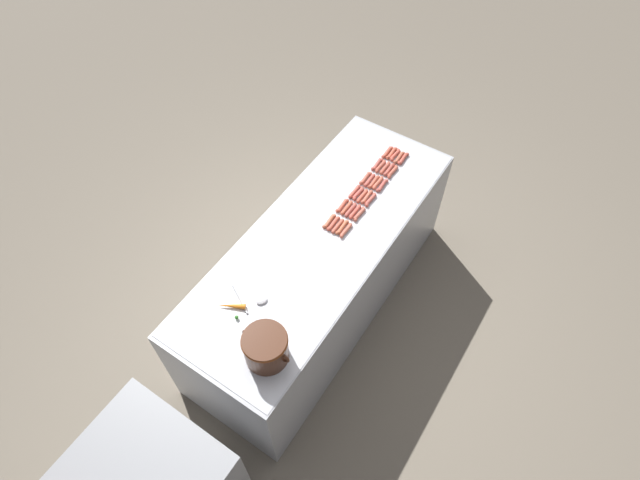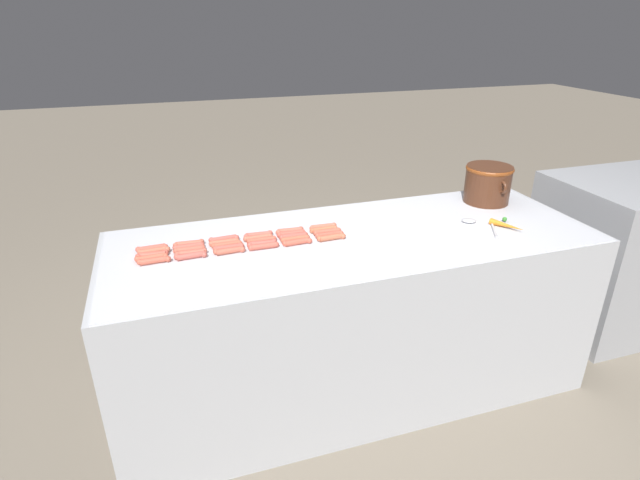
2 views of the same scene
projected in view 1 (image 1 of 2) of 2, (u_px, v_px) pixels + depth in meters
The scene contains 35 objects.
ground_plane at pixel (320, 302), 4.08m from camera, with size 20.00×20.00×0.00m, color #756B5B.
griddle_counter at pixel (320, 272), 3.73m from camera, with size 0.85×2.30×0.87m.
hot_dog_0 at pixel (403, 159), 3.79m from camera, with size 0.03×0.14×0.03m.
hot_dog_1 at pixel (393, 172), 3.71m from camera, with size 0.03×0.14×0.03m.
hot_dog_2 at pixel (382, 185), 3.63m from camera, with size 0.03×0.14×0.03m.
hot_dog_3 at pixel (371, 200), 3.55m from camera, with size 0.03×0.14×0.03m.
hot_dog_4 at pixel (359, 214), 3.47m from camera, with size 0.03×0.14×0.03m.
hot_dog_5 at pixel (346, 230), 3.39m from camera, with size 0.03×0.14×0.03m.
hot_dog_6 at pixel (399, 158), 3.79m from camera, with size 0.03×0.14×0.03m.
hot_dog_7 at pixel (389, 170), 3.72m from camera, with size 0.03×0.14×0.03m.
hot_dog_8 at pixel (378, 183), 3.64m from camera, with size 0.03×0.14×0.03m.
hot_dog_9 at pixel (367, 197), 3.57m from camera, with size 0.03×0.14×0.03m.
hot_dog_10 at pixel (355, 212), 3.49m from camera, with size 0.03×0.14×0.03m.
hot_dog_11 at pixel (342, 227), 3.41m from camera, with size 0.03×0.14×0.03m.
hot_dog_12 at pixel (395, 155), 3.81m from camera, with size 0.03×0.14×0.03m.
hot_dog_13 at pixel (385, 168), 3.73m from camera, with size 0.03×0.14×0.03m.
hot_dog_14 at pixel (374, 182), 3.65m from camera, with size 0.03×0.14×0.03m.
hot_dog_15 at pixel (362, 196), 3.57m from camera, with size 0.03×0.14×0.03m.
hot_dog_16 at pixel (351, 210), 3.50m from camera, with size 0.03×0.14×0.03m.
hot_dog_17 at pixel (338, 226), 3.41m from camera, with size 0.03×0.14×0.03m.
hot_dog_18 at pixel (392, 153), 3.82m from camera, with size 0.03×0.14×0.03m.
hot_dog_19 at pixel (380, 166), 3.74m from camera, with size 0.03×0.14×0.03m.
hot_dog_20 at pixel (369, 180), 3.66m from camera, with size 0.03×0.14×0.03m.
hot_dog_21 at pixel (358, 193), 3.59m from camera, with size 0.03×0.14×0.03m.
hot_dog_22 at pixel (347, 208), 3.51m from camera, with size 0.03×0.14×0.03m.
hot_dog_23 at pixel (333, 224), 3.43m from camera, with size 0.03×0.14×0.03m.
hot_dog_24 at pixel (387, 152), 3.83m from camera, with size 0.03×0.14×0.03m.
hot_dog_25 at pixel (377, 164), 3.75m from camera, with size 0.03×0.14×0.03m.
hot_dog_26 at pixel (365, 178), 3.67m from camera, with size 0.03×0.14×0.03m.
hot_dog_27 at pixel (354, 192), 3.60m from camera, with size 0.03×0.14×0.03m.
hot_dog_28 at pixel (342, 206), 3.52m from camera, with size 0.03×0.14×0.03m.
hot_dog_29 at pixel (329, 221), 3.44m from camera, with size 0.03×0.14×0.03m.
bean_pot at pixel (266, 347), 2.79m from camera, with size 0.32×0.25×0.20m.
serving_spoon at pixel (255, 300), 3.09m from camera, with size 0.25×0.16×0.02m.
carrot at pixel (232, 307), 3.05m from camera, with size 0.17×0.11×0.03m.
Camera 1 is at (-1.12, 1.70, 3.57)m, focal length 29.15 mm.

